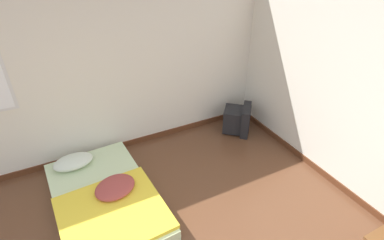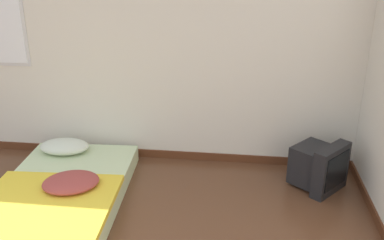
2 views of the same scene
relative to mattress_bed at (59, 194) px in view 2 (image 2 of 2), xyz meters
The scene contains 3 objects.
wall_back 1.62m from the mattress_bed, 88.68° to the left, with size 7.96×0.08×2.60m.
mattress_bed is the anchor object (origin of this frame).
crt_tv 2.49m from the mattress_bed, 14.96° to the left, with size 0.60×0.60×0.48m.
Camera 2 is at (1.58, -1.33, 2.19)m, focal length 40.00 mm.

